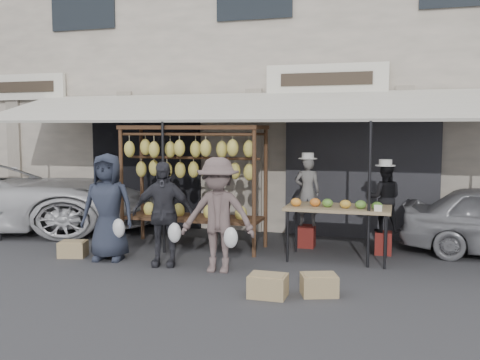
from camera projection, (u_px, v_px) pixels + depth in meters
The scene contains 15 objects.
ground_plane at pixel (193, 274), 8.05m from camera, with size 90.00×90.00×0.00m, color #2D2D30.
shophouse at pixel (285, 72), 13.88m from camera, with size 24.00×6.15×7.30m.
awning at pixel (237, 107), 9.97m from camera, with size 10.00×2.35×2.92m.
banana_rack at pixel (192, 162), 9.63m from camera, with size 2.60×0.90×2.24m.
produce_table at pixel (338, 209), 8.77m from camera, with size 1.70×0.90×1.04m.
vendor_left at pixel (307, 191), 9.75m from camera, with size 0.46×0.30×1.26m, color slate.
vendor_right at pixel (385, 198), 9.20m from camera, with size 0.57×0.45×1.18m, color black.
customer_left at pixel (108, 207), 8.84m from camera, with size 0.87×0.56×1.78m, color #262B39.
customer_mid at pixel (163, 214), 8.47m from camera, with size 0.98×0.41×1.67m, color #2E2E35.
customer_right at pixel (218, 215), 8.09m from camera, with size 1.13×0.65×1.75m, color #655250.
stool_left at pixel (307, 236), 9.83m from camera, with size 0.29×0.29×0.41m, color maroon.
stool_right at pixel (383, 243), 9.28m from camera, with size 0.28×0.28×0.40m, color maroon.
crate_near_a at pixel (268, 286), 6.94m from camera, with size 0.48×0.37×0.29m, color tan.
crate_near_b at pixel (319, 285), 7.01m from camera, with size 0.46×0.35×0.28m, color tan.
crate_far at pixel (73, 249), 9.11m from camera, with size 0.44×0.33×0.26m, color tan.
Camera 1 is at (2.95, -7.33, 2.19)m, focal length 40.00 mm.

